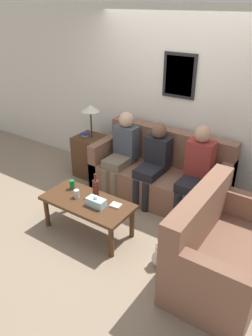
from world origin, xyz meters
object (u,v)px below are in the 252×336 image
object	(u,v)px
couch_main	(160,175)
drinking_glass	(77,194)
person_right	(196,169)
couch_side	(219,253)
person_left	(122,150)
person_middle	(154,161)
coffee_table	(88,205)
wine_bottle	(96,188)
teddy_bear	(160,256)

from	to	relation	value
couch_main	drinking_glass	world-z (taller)	couch_main
couch_main	person_right	bearing A→B (deg)	-14.63
couch_side	person_right	xyz separation A→B (m)	(-0.70, 0.95, 0.34)
couch_main	person_right	distance (m)	0.69
person_right	person_left	bearing A→B (deg)	179.28
person_middle	coffee_table	bearing A→B (deg)	-104.43
couch_main	person_left	distance (m)	0.68
couch_main	wine_bottle	bearing A→B (deg)	-106.25
wine_bottle	person_middle	xyz separation A→B (m)	(0.27, 0.95, 0.06)
teddy_bear	drinking_glass	bearing A→B (deg)	179.22
couch_main	person_right	size ratio (longest dim) A/B	1.58
coffee_table	person_right	size ratio (longest dim) A/B	0.92
coffee_table	wine_bottle	distance (m)	0.24
couch_main	couch_side	distance (m)	1.69
couch_side	person_middle	xyz separation A→B (m)	(-1.33, 0.96, 0.29)
drinking_glass	person_left	distance (m)	1.13
couch_main	coffee_table	bearing A→B (deg)	-104.83
person_left	person_middle	bearing A→B (deg)	-0.50
person_middle	teddy_bear	world-z (taller)	person_middle
coffee_table	wine_bottle	size ratio (longest dim) A/B	3.77
couch_main	teddy_bear	xyz separation A→B (m)	(0.71, -1.27, -0.21)
couch_side	person_right	bearing A→B (deg)	36.30
coffee_table	couch_side	bearing A→B (deg)	5.23
couch_main	drinking_glass	size ratio (longest dim) A/B	18.53
couch_side	person_right	distance (m)	1.22
person_left	couch_main	bearing A→B (deg)	13.38
coffee_table	person_left	size ratio (longest dim) A/B	0.96
coffee_table	wine_bottle	world-z (taller)	wine_bottle
drinking_glass	person_right	xyz separation A→B (m)	(1.07, 1.11, 0.17)
person_right	teddy_bear	distance (m)	1.25
person_middle	wine_bottle	bearing A→B (deg)	-106.00
wine_bottle	person_right	xyz separation A→B (m)	(0.91, 0.94, 0.11)
couch_main	wine_bottle	world-z (taller)	couch_main
couch_main	person_left	size ratio (longest dim) A/B	1.63
couch_side	coffee_table	bearing A→B (deg)	95.23
person_right	teddy_bear	world-z (taller)	person_right
wine_bottle	person_left	distance (m)	0.99
drinking_glass	teddy_bear	size ratio (longest dim) A/B	0.36
drinking_glass	person_left	bearing A→B (deg)	94.89
couch_side	person_left	distance (m)	2.12
couch_side	person_middle	world-z (taller)	person_middle
wine_bottle	person_middle	size ratio (longest dim) A/B	0.27
couch_main	teddy_bear	bearing A→B (deg)	-60.91
teddy_bear	coffee_table	bearing A→B (deg)	178.54
couch_main	drinking_glass	bearing A→B (deg)	-111.13
person_middle	drinking_glass	bearing A→B (deg)	-111.55
person_left	person_right	world-z (taller)	person_right
drinking_glass	teddy_bear	bearing A→B (deg)	-0.78
wine_bottle	person_middle	distance (m)	0.99
drinking_glass	person_right	world-z (taller)	person_right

